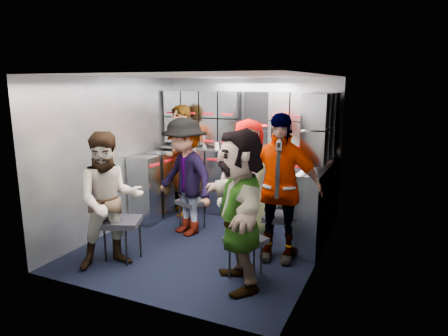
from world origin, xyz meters
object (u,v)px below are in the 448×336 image
at_px(jump_seat_mid_left, 192,203).
at_px(attendant_arc_a, 110,201).
at_px(jump_seat_near_right, 246,242).
at_px(attendant_arc_d, 278,188).
at_px(attendant_arc_b, 185,177).
at_px(attendant_arc_c, 248,182).
at_px(jump_seat_mid_right, 281,219).
at_px(attendant_standing, 180,161).
at_px(attendant_arc_e, 240,209).
at_px(jump_seat_near_left, 122,224).
at_px(jump_seat_center, 252,208).

relative_size(jump_seat_mid_left, attendant_arc_a, 0.30).
xyz_separation_m(jump_seat_near_right, attendant_arc_d, (0.16, 0.57, 0.47)).
height_order(jump_seat_near_right, attendant_arc_d, attendant_arc_d).
xyz_separation_m(attendant_arc_b, attendant_arc_c, (0.86, 0.09, 0.00)).
bearing_deg(jump_seat_mid_right, attendant_arc_b, 176.48).
bearing_deg(attendant_standing, attendant_arc_d, 11.81).
bearing_deg(attendant_arc_e, jump_seat_mid_right, 134.37).
relative_size(jump_seat_near_left, jump_seat_mid_right, 1.10).
bearing_deg(jump_seat_mid_right, attendant_arc_e, -100.01).
distance_m(jump_seat_near_left, jump_seat_center, 1.71).
height_order(jump_seat_mid_right, attendant_arc_d, attendant_arc_d).
height_order(jump_seat_near_left, jump_seat_center, jump_seat_near_left).
height_order(jump_seat_mid_left, attendant_arc_a, attendant_arc_a).
bearing_deg(jump_seat_near_right, attendant_arc_c, 110.01).
height_order(attendant_arc_a, attendant_arc_c, attendant_arc_c).
bearing_deg(jump_seat_center, attendant_arc_a, -127.32).
distance_m(attendant_arc_a, attendant_arc_b, 1.23).
bearing_deg(attendant_arc_e, attendant_arc_a, -118.51).
bearing_deg(attendant_arc_b, attendant_arc_a, -79.18).
xyz_separation_m(jump_seat_mid_right, attendant_standing, (-1.86, 0.80, 0.43)).
height_order(jump_seat_mid_left, attendant_arc_e, attendant_arc_e).
relative_size(attendant_arc_d, attendant_arc_e, 1.06).
height_order(jump_seat_mid_right, attendant_arc_b, attendant_arc_b).
bearing_deg(attendant_arc_b, attendant_standing, 147.53).
bearing_deg(attendant_arc_b, jump_seat_near_left, -81.26).
relative_size(jump_seat_mid_left, attendant_arc_e, 0.28).
bearing_deg(jump_seat_near_right, attendant_arc_d, 73.96).
xyz_separation_m(jump_seat_near_left, jump_seat_center, (1.12, 1.29, -0.03)).
bearing_deg(attendant_arc_c, jump_seat_center, 66.49).
relative_size(jump_seat_mid_left, attendant_standing, 0.26).
xyz_separation_m(jump_seat_mid_right, attendant_arc_d, (-0.00, -0.18, 0.43)).
distance_m(attendant_arc_b, attendant_arc_c, 0.87).
relative_size(attendant_standing, attendant_arc_b, 1.08).
xyz_separation_m(jump_seat_center, attendant_arc_a, (-1.12, -1.47, 0.36)).
bearing_deg(jump_seat_center, jump_seat_mid_left, -173.89).
bearing_deg(attendant_arc_a, attendant_standing, 50.60).
height_order(attendant_arc_a, attendant_arc_b, attendant_arc_b).
bearing_deg(attendant_arc_c, jump_seat_near_right, -93.50).
distance_m(jump_seat_mid_right, attendant_arc_a, 2.00).
xyz_separation_m(jump_seat_near_left, jump_seat_mid_right, (1.62, 0.93, -0.01)).
relative_size(jump_seat_near_left, attendant_arc_a, 0.35).
bearing_deg(attendant_arc_d, jump_seat_center, 127.79).
distance_m(jump_seat_mid_left, attendant_standing, 0.87).
relative_size(jump_seat_mid_left, attendant_arc_c, 0.28).
xyz_separation_m(attendant_arc_a, attendant_arc_d, (1.62, 0.93, 0.09)).
height_order(jump_seat_near_left, jump_seat_near_right, jump_seat_near_left).
distance_m(jump_seat_near_left, attendant_arc_d, 1.84).
bearing_deg(jump_seat_mid_left, attendant_arc_c, -5.83).
relative_size(jump_seat_near_right, attendant_arc_e, 0.29).
relative_size(jump_seat_mid_right, attendant_standing, 0.28).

